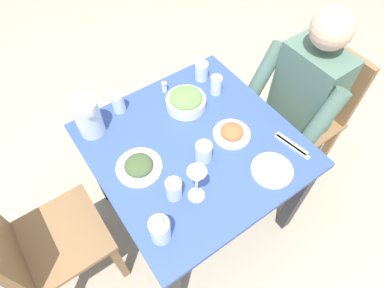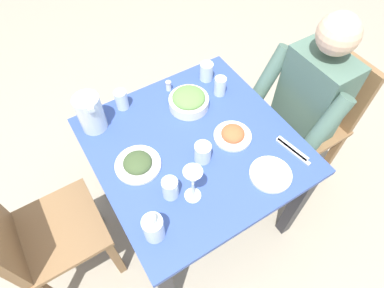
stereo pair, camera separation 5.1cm
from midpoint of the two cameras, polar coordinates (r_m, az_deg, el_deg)
The scene contains 20 objects.
ground_plane at distance 2.12m, azimuth -0.47°, elevation -11.19°, with size 8.00×8.00×0.00m, color #9E937F.
dining_table at distance 1.60m, azimuth -0.61°, elevation -2.35°, with size 0.90×0.90×0.71m.
chair_near at distance 2.04m, azimuth 19.32°, elevation 5.88°, with size 0.40×0.40×0.88m.
chair_far at distance 1.66m, azimuth -26.10°, elevation -15.52°, with size 0.40×0.40×0.88m.
diner_near at distance 1.81m, azimuth 16.26°, elevation 6.32°, with size 0.48×0.53×1.18m.
water_pitcher at distance 1.56m, azimuth -18.65°, elevation 4.41°, with size 0.16×0.12×0.19m.
salad_bowl at distance 1.62m, azimuth -1.98°, elevation 7.59°, with size 0.20×0.20×0.09m.
plate_yoghurt at distance 1.44m, azimuth 12.93°, elevation -4.28°, with size 0.18×0.18×0.06m.
plate_rice_curry at distance 1.53m, azimuth 6.06°, elevation 1.97°, with size 0.18×0.18×0.06m.
plate_dolmas at distance 1.44m, azimuth -10.27°, elevation -3.85°, with size 0.20×0.20×0.05m.
water_glass_near_right at distance 1.33m, azimuth -4.32°, elevation -7.94°, with size 0.07×0.07×0.10m, color silver.
water_glass_far_left at distance 1.42m, azimuth 1.02°, elevation -1.44°, with size 0.07×0.07×0.09m, color silver.
water_glass_center at distance 1.69m, azimuth 3.37°, elevation 10.26°, with size 0.06×0.06×0.10m, color silver.
water_glass_near_left at distance 1.76m, azimuth 0.84°, elevation 12.63°, with size 0.07×0.07×0.10m, color silver.
water_glass_by_pitcher at distance 1.65m, azimuth -13.68°, elevation 7.00°, with size 0.06×0.06×0.10m, color silver.
wine_glass at distance 1.24m, azimuth -0.34°, elevation -6.14°, with size 0.08×0.08×0.20m.
oil_carafe at distance 1.25m, azimuth -6.80°, elevation -14.83°, with size 0.08×0.08×0.16m.
salt_shaker at distance 1.72m, azimuth -5.72°, elevation 9.93°, with size 0.03×0.03×0.05m.
fork_near at distance 1.56m, azimuth 16.11°, elevation 0.01°, with size 0.17×0.03×0.01m, color silver.
knife_near at distance 1.55m, azimuth 16.26°, elevation -0.50°, with size 0.18×0.02×0.01m, color silver.
Camera 1 is at (-0.72, 0.51, 1.93)m, focal length 30.45 mm.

